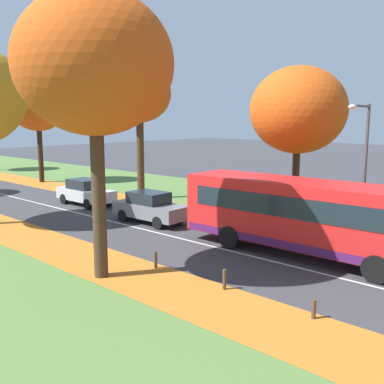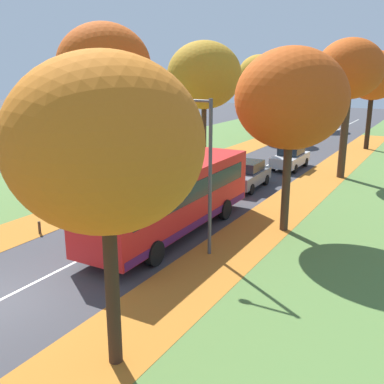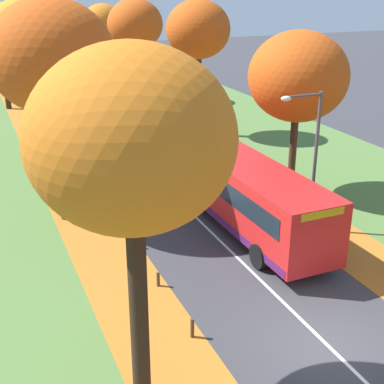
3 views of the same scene
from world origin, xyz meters
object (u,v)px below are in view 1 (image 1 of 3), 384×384
Objects in this scene: tree_right_mid at (139,95)px; streetlamp_right at (362,161)px; tree_right_near at (298,110)px; bus at (307,214)px; tree_right_far at (38,106)px; car_grey_lead at (150,207)px; car_silver_following at (86,192)px; bollard_fifth at (156,260)px; bollard_third at (314,309)px; bollard_fourth at (224,280)px; tree_left_near at (94,65)px.

tree_right_mid is 1.49× the size of streetlamp_right.
tree_right_near reaches higher than bus.
streetlamp_right is (-1.50, -28.14, -2.69)m from tree_right_far.
tree_right_near is at bearing 64.25° from streetlamp_right.
car_grey_lead is (-2.42, 10.08, -2.92)m from streetlamp_right.
car_silver_following is at bearing 165.87° from tree_right_mid.
car_silver_following is (5.39, 12.24, 0.49)m from bollard_fifth.
tree_right_mid is 15.98m from bollard_fifth.
tree_right_mid is at bearing -14.13° from car_silver_following.
bollard_third is 0.82× the size of bollard_fourth.
car_grey_lead reaches higher than bollard_fourth.
bollard_fourth is at bearing -88.42° from bollard_fifth.
tree_left_near reaches higher than car_silver_following.
car_silver_following is at bearing 57.73° from tree_left_near.
tree_right_near is at bearing 32.50° from bollard_third.
streetlamp_right is at bearing -115.75° from tree_right_near.
bollard_fifth is (-9.19, -11.28, -6.62)m from tree_right_mid.
bollard_fifth is 9.20m from streetlamp_right.
tree_right_far reaches higher than bus.
tree_right_mid is at bearing 52.65° from car_grey_lead.
car_grey_lead is at bearing 35.67° from tree_left_near.
bus is (5.02, -0.14, 1.37)m from bollard_fourth.
tree_right_far reaches higher than car_grey_lead.
bus is 2.48× the size of car_silver_following.
tree_right_mid is 13.75× the size of bollard_fifth.
bollard_fourth is (-9.15, -2.72, -5.46)m from tree_right_near.
car_silver_following is at bearing -106.46° from tree_right_far.
car_silver_following is at bearing 106.91° from tree_right_near.
bollard_fifth is (-8.76, -23.65, -6.10)m from tree_right_far.
tree_right_mid is 0.85× the size of bus.
bollard_fifth is at bearing 177.46° from tree_right_near.
bollard_fourth is 8.06m from streetlamp_right.
bollard_fourth is 1.04× the size of bollard_fifth.
car_grey_lead is 1.01× the size of car_silver_following.
bollard_fourth is (-8.68, -26.77, -6.09)m from tree_right_far.
tree_right_near is (11.07, -1.20, -1.33)m from tree_left_near.
tree_right_mid is 1.04× the size of tree_right_far.
tree_right_far is 13.16m from car_silver_following.
tree_left_near reaches higher than tree_right_far.
tree_left_near is 8.08m from bollard_fourth.
tree_left_near reaches higher than bollard_third.
car_grey_lead is at bearing -94.66° from car_silver_following.
bollard_fifth is at bearing 148.27° from streetlamp_right.
bollard_fifth is (1.83, -0.79, -6.81)m from tree_left_near.
bollard_fifth is at bearing -130.95° from car_grey_lead.
bollard_fourth is 3.13m from bollard_fifth.
bollard_fifth is (-0.07, 6.25, 0.05)m from bollard_third.
tree_left_near is at bearing 149.70° from bus.
bollard_fifth is 13.38m from car_silver_following.
tree_right_mid is at bearing 57.70° from bollard_fourth.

